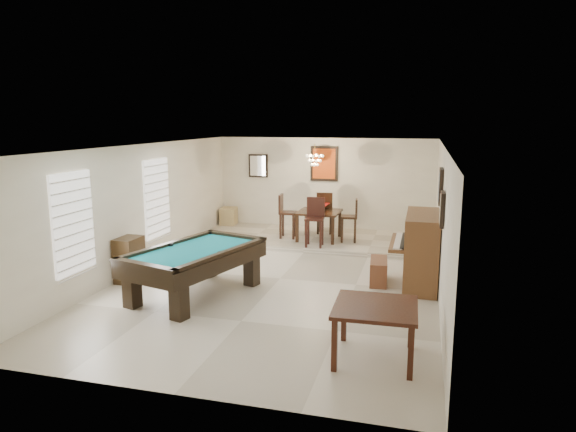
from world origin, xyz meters
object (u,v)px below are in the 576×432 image
at_px(dining_chair_north, 325,213).
at_px(dining_chair_west, 288,216).
at_px(upright_piano, 413,249).
at_px(dining_table, 319,223).
at_px(pool_table, 195,273).
at_px(corner_bench, 229,216).
at_px(square_table, 375,332).
at_px(dining_chair_east, 349,220).
at_px(apothecary_chest, 129,260).
at_px(flower_vase, 319,202).
at_px(piano_bench, 379,271).
at_px(dining_chair_south, 315,223).
at_px(chandelier, 315,156).

bearing_deg(dining_chair_north, dining_chair_west, 36.65).
distance_m(upright_piano, dining_table, 3.58).
bearing_deg(pool_table, dining_chair_west, 98.52).
xyz_separation_m(upright_piano, dining_chair_north, (-2.35, 3.44, -0.01)).
distance_m(upright_piano, corner_bench, 6.52).
relative_size(square_table, upright_piano, 0.64).
bearing_deg(dining_chair_west, dining_chair_east, -94.97).
bearing_deg(square_table, apothecary_chest, 156.92).
xyz_separation_m(dining_chair_west, corner_bench, (-2.09, 1.20, -0.32)).
bearing_deg(corner_bench, flower_vase, -22.38).
bearing_deg(upright_piano, corner_bench, 143.47).
distance_m(piano_bench, dining_chair_south, 2.68).
height_order(apothecary_chest, dining_chair_east, dining_chair_east).
bearing_deg(flower_vase, apothecary_chest, -127.09).
height_order(dining_chair_west, corner_bench, dining_chair_west).
bearing_deg(square_table, dining_chair_east, 101.45).
height_order(dining_table, dining_chair_north, dining_chair_north).
bearing_deg(apothecary_chest, dining_chair_east, 46.23).
distance_m(square_table, dining_chair_south, 5.61).
bearing_deg(pool_table, upright_piano, 39.73).
distance_m(dining_chair_west, chandelier, 1.66).
bearing_deg(piano_bench, pool_table, -153.08).
relative_size(square_table, dining_chair_south, 0.92).
relative_size(piano_bench, dining_chair_north, 0.74).
height_order(flower_vase, dining_chair_west, dining_chair_west).
bearing_deg(apothecary_chest, upright_piano, 12.86).
distance_m(pool_table, piano_bench, 3.47).
relative_size(square_table, dining_table, 1.04).
distance_m(upright_piano, dining_chair_north, 4.17).
bearing_deg(piano_bench, dining_chair_west, 132.72).
height_order(dining_table, flower_vase, flower_vase).
bearing_deg(dining_chair_west, apothecary_chest, 146.81).
distance_m(dining_table, dining_chair_east, 0.76).
height_order(upright_piano, apothecary_chest, upright_piano).
distance_m(pool_table, dining_chair_west, 4.35).
height_order(flower_vase, dining_chair_south, dining_chair_south).
xyz_separation_m(upright_piano, dining_chair_south, (-2.31, 1.96, 0.01)).
distance_m(square_table, dining_chair_east, 6.08).
height_order(dining_chair_south, dining_chair_west, dining_chair_south).
bearing_deg(piano_bench, square_table, -85.92).
xyz_separation_m(apothecary_chest, dining_chair_south, (2.99, 3.17, 0.26)).
bearing_deg(piano_bench, flower_vase, 122.16).
xyz_separation_m(dining_chair_south, dining_chair_north, (-0.04, 1.48, -0.02)).
distance_m(square_table, chandelier, 6.80).
height_order(square_table, apothecary_chest, apothecary_chest).
relative_size(pool_table, dining_chair_north, 2.27).
xyz_separation_m(dining_chair_west, dining_chair_east, (1.55, -0.02, -0.02)).
relative_size(piano_bench, corner_bench, 1.54).
bearing_deg(dining_chair_north, square_table, 99.08).
relative_size(square_table, corner_bench, 2.00).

